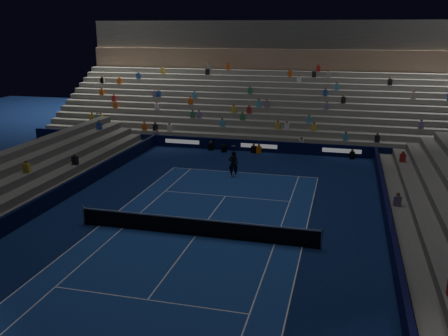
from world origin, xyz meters
The scene contains 9 objects.
ground centered at (0.00, 0.00, 0.00)m, with size 90.00×90.00×0.00m, color #0C1A48.
court_surface centered at (0.00, 0.00, 0.01)m, with size 10.97×23.77×0.01m, color navy.
sponsor_barrier_far centered at (0.00, 18.50, 0.50)m, with size 44.00×0.25×1.00m, color black.
sponsor_barrier_east centered at (9.70, 0.00, 0.50)m, with size 0.25×37.00×1.00m, color #080933.
sponsor_barrier_west centered at (-9.70, 0.00, 0.50)m, with size 0.25×37.00×1.00m, color black.
grandstand_main centered at (0.00, 27.90, 3.38)m, with size 44.00×15.20×11.20m.
tennis_net centered at (0.00, 0.00, 0.50)m, with size 12.90×0.10×1.10m.
tennis_player centered at (-0.51, 10.77, 0.95)m, with size 0.70×0.46×1.91m, color black.
broadcast_camera centered at (-2.96, 17.74, 0.31)m, with size 0.58×0.96×0.60m.
Camera 1 is at (7.13, -22.27, 10.36)m, focal length 39.16 mm.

